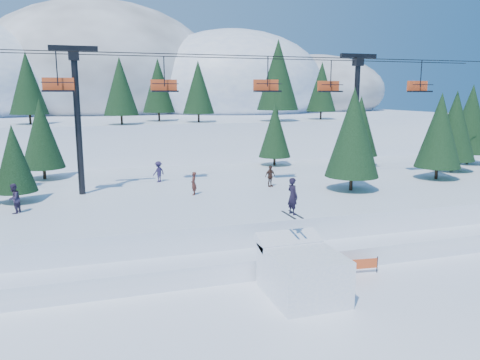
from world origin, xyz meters
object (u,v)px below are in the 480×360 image
object	(u,v)px
jump_kicker	(302,271)
banner_near	(353,265)
chairlift	(225,97)
banner_far	(383,245)

from	to	relation	value
jump_kicker	banner_near	distance (m)	4.13
jump_kicker	banner_near	xyz separation A→B (m)	(3.76, 1.54, -0.70)
banner_near	chairlift	bearing A→B (deg)	103.14
jump_kicker	banner_far	distance (m)	8.29
banner_near	banner_far	xyz separation A→B (m)	(3.50, 2.39, 0.00)
jump_kicker	banner_near	bearing A→B (deg)	22.28
chairlift	banner_near	world-z (taller)	chairlift
chairlift	jump_kicker	bearing A→B (deg)	-92.06
banner_far	banner_near	bearing A→B (deg)	-145.62
chairlift	banner_far	bearing A→B (deg)	-59.43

